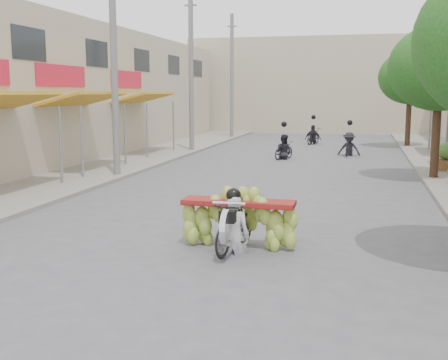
# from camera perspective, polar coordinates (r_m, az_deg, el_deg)

# --- Properties ---
(ground) EXTENTS (120.00, 120.00, 0.00)m
(ground) POSITION_cam_1_polar(r_m,az_deg,el_deg) (7.45, -11.15, -14.79)
(ground) COLOR #59595E
(ground) RESTS_ON ground
(sidewalk_left) EXTENTS (4.00, 60.00, 0.12)m
(sidewalk_left) POSITION_cam_1_polar(r_m,az_deg,el_deg) (23.57, -11.31, 1.58)
(sidewalk_left) COLOR gray
(sidewalk_left) RESTS_ON ground
(far_building) EXTENTS (20.00, 6.00, 7.00)m
(far_building) POSITION_cam_1_polar(r_m,az_deg,el_deg) (44.27, 10.10, 9.39)
(far_building) COLOR #B8AC91
(far_building) RESTS_ON ground
(utility_pole_mid) EXTENTS (0.60, 0.24, 8.00)m
(utility_pole_mid) POSITION_cam_1_polar(r_m,az_deg,el_deg) (20.02, -11.12, 11.71)
(utility_pole_mid) COLOR slate
(utility_pole_mid) RESTS_ON ground
(utility_pole_far) EXTENTS (0.60, 0.24, 8.00)m
(utility_pole_far) POSITION_cam_1_polar(r_m,az_deg,el_deg) (28.44, -3.36, 10.96)
(utility_pole_far) COLOR slate
(utility_pole_far) RESTS_ON ground
(utility_pole_back) EXTENTS (0.60, 0.24, 8.00)m
(utility_pole_back) POSITION_cam_1_polar(r_m,az_deg,el_deg) (37.14, 0.80, 10.47)
(utility_pole_back) COLOR slate
(utility_pole_back) RESTS_ON ground
(street_tree_mid) EXTENTS (3.40, 3.40, 5.25)m
(street_tree_mid) POSITION_cam_1_polar(r_m,az_deg,el_deg) (20.34, 21.06, 10.56)
(street_tree_mid) COLOR #3A2719
(street_tree_mid) RESTS_ON ground
(street_tree_far) EXTENTS (3.40, 3.40, 5.25)m
(street_tree_far) POSITION_cam_1_polar(r_m,az_deg,el_deg) (32.27, 18.41, 9.84)
(street_tree_far) COLOR #3A2719
(street_tree_far) RESTS_ON ground
(banana_motorbike) EXTENTS (2.20, 1.86, 2.06)m
(banana_motorbike) POSITION_cam_1_polar(r_m,az_deg,el_deg) (10.63, 1.22, -3.52)
(banana_motorbike) COLOR black
(banana_motorbike) RESTS_ON ground
(bg_motorbike_a) EXTENTS (1.02, 1.53, 1.95)m
(bg_motorbike_a) POSITION_cam_1_polar(r_m,az_deg,el_deg) (25.47, 6.09, 3.86)
(bg_motorbike_a) COLOR black
(bg_motorbike_a) RESTS_ON ground
(bg_motorbike_b) EXTENTS (1.11, 1.90, 1.95)m
(bg_motorbike_b) POSITION_cam_1_polar(r_m,az_deg,el_deg) (27.30, 12.61, 4.13)
(bg_motorbike_b) COLOR black
(bg_motorbike_b) RESTS_ON ground
(bg_motorbike_c) EXTENTS (1.08, 1.77, 1.95)m
(bg_motorbike_c) POSITION_cam_1_polar(r_m,az_deg,el_deg) (33.18, 9.05, 4.96)
(bg_motorbike_c) COLOR black
(bg_motorbike_c) RESTS_ON ground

